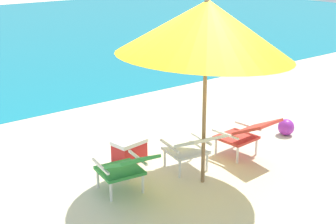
{
  "coord_description": "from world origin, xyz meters",
  "views": [
    {
      "loc": [
        -4.04,
        -4.91,
        3.0
      ],
      "look_at": [
        0.0,
        0.29,
        0.75
      ],
      "focal_mm": 52.39,
      "sensor_mm": 36.0,
      "label": 1
    }
  ],
  "objects": [
    {
      "name": "lounge_chair_right",
      "position": [
        0.95,
        -0.35,
        0.4
      ],
      "size": [
        0.6,
        0.91,
        0.68
      ],
      "color": "red",
      "rests_on": "ground_plane"
    },
    {
      "name": "beach_umbrella_center",
      "position": [
        -0.06,
        -0.54,
        2.05
      ],
      "size": [
        2.5,
        2.47,
        2.46
      ],
      "color": "olive",
      "rests_on": "ground_plane"
    },
    {
      "name": "beach_ball",
      "position": [
        2.17,
        -0.11,
        0.14
      ],
      "size": [
        0.27,
        0.27,
        0.27
      ],
      "primitive_type": "sphere",
      "color": "purple",
      "rests_on": "ground_plane"
    },
    {
      "name": "ground_plane",
      "position": [
        0.0,
        4.0,
        0.0
      ],
      "size": [
        40.0,
        40.0,
        0.0
      ],
      "primitive_type": "plane",
      "color": "beige"
    },
    {
      "name": "cooler_box",
      "position": [
        -0.44,
        0.65,
        0.16
      ],
      "size": [
        0.51,
        0.39,
        0.32
      ],
      "color": "red",
      "rests_on": "ground_plane"
    },
    {
      "name": "lounge_chair_left",
      "position": [
        -1.08,
        -0.24,
        0.4
      ],
      "size": [
        0.65,
        0.94,
        0.68
      ],
      "color": "#338E3D",
      "rests_on": "ground_plane"
    },
    {
      "name": "lounge_chair_center",
      "position": [
        -0.0,
        -0.26,
        0.4
      ],
      "size": [
        0.66,
        0.94,
        0.68
      ],
      "color": "silver",
      "rests_on": "ground_plane"
    }
  ]
}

